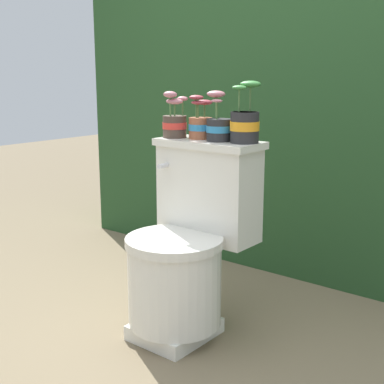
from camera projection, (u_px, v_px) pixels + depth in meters
name	position (u px, v px, depth m)	size (l,w,h in m)	color
ground_plane	(185.00, 341.00, 2.21)	(12.00, 12.00, 0.00)	#75664C
hedge_backdrop	(324.00, 117.00, 2.94)	(3.02, 0.62, 1.69)	#234723
toilet	(188.00, 248.00, 2.24)	(0.46, 0.54, 0.81)	silver
potted_plant_left	(175.00, 122.00, 2.32)	(0.11, 0.11, 0.20)	#47382D
potted_plant_midleft	(200.00, 123.00, 2.29)	(0.10, 0.11, 0.19)	#9E5638
potted_plant_middle	(219.00, 125.00, 2.21)	(0.11, 0.11, 0.21)	#262628
potted_plant_midright	(245.00, 123.00, 2.15)	(0.12, 0.13, 0.25)	#262628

